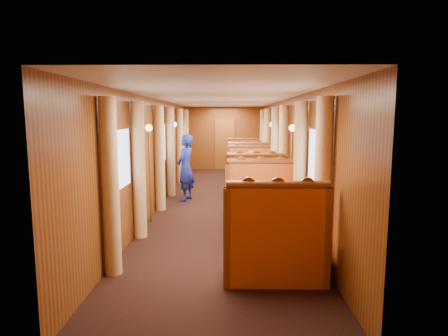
{
  "coord_description": "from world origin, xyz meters",
  "views": [
    {
      "loc": [
        0.16,
        -9.06,
        2.08
      ],
      "look_at": [
        0.07,
        -1.44,
        1.05
      ],
      "focal_mm": 30.0,
      "sensor_mm": 36.0,
      "label": 1
    }
  ],
  "objects_px": {
    "rose_vase_far": "(245,152)",
    "teapot_right": "(265,204)",
    "banquette_mid_fwd": "(255,194)",
    "passenger": "(251,168)",
    "banquette_near_aft": "(261,210)",
    "table_near": "(267,230)",
    "rose_vase_mid": "(253,165)",
    "banquette_near_fwd": "(275,250)",
    "table_far": "(246,168)",
    "table_mid": "(253,187)",
    "banquette_far_fwd": "(248,171)",
    "teapot_back": "(260,201)",
    "tea_tray": "(262,206)",
    "banquette_far_aft": "(245,163)",
    "banquette_mid_aft": "(250,179)",
    "steward": "(186,168)",
    "teapot_left": "(254,203)",
    "fruit_plate": "(290,207)"
  },
  "relations": [
    {
      "from": "teapot_right",
      "to": "tea_tray",
      "type": "bearing_deg",
      "value": 121.38
    },
    {
      "from": "banquette_far_fwd",
      "to": "teapot_back",
      "type": "relative_size",
      "value": 9.25
    },
    {
      "from": "banquette_far_fwd",
      "to": "banquette_far_aft",
      "type": "xyz_separation_m",
      "value": [
        0.0,
        2.03,
        0.0
      ]
    },
    {
      "from": "banquette_mid_fwd",
      "to": "banquette_mid_aft",
      "type": "bearing_deg",
      "value": 90.0
    },
    {
      "from": "table_far",
      "to": "fruit_plate",
      "type": "distance_m",
      "value": 7.14
    },
    {
      "from": "table_far",
      "to": "teapot_right",
      "type": "bearing_deg",
      "value": -90.38
    },
    {
      "from": "banquette_mid_fwd",
      "to": "rose_vase_mid",
      "type": "relative_size",
      "value": 3.72
    },
    {
      "from": "banquette_near_aft",
      "to": "teapot_back",
      "type": "height_order",
      "value": "banquette_near_aft"
    },
    {
      "from": "teapot_right",
      "to": "table_mid",
      "type": "bearing_deg",
      "value": 103.88
    },
    {
      "from": "fruit_plate",
      "to": "table_far",
      "type": "bearing_deg",
      "value": 92.63
    },
    {
      "from": "table_mid",
      "to": "teapot_right",
      "type": "bearing_deg",
      "value": -90.75
    },
    {
      "from": "banquette_near_fwd",
      "to": "steward",
      "type": "bearing_deg",
      "value": 109.42
    },
    {
      "from": "banquette_far_aft",
      "to": "teapot_left",
      "type": "bearing_deg",
      "value": -91.47
    },
    {
      "from": "teapot_right",
      "to": "passenger",
      "type": "xyz_separation_m",
      "value": [
        0.05,
        4.4,
        -0.07
      ]
    },
    {
      "from": "banquette_far_aft",
      "to": "fruit_plate",
      "type": "distance_m",
      "value": 8.15
    },
    {
      "from": "table_mid",
      "to": "table_far",
      "type": "xyz_separation_m",
      "value": [
        0.0,
        3.5,
        0.0
      ]
    },
    {
      "from": "rose_vase_far",
      "to": "banquette_near_aft",
      "type": "bearing_deg",
      "value": -89.65
    },
    {
      "from": "table_mid",
      "to": "banquette_far_fwd",
      "type": "xyz_separation_m",
      "value": [
        0.0,
        2.49,
        0.05
      ]
    },
    {
      "from": "banquette_far_fwd",
      "to": "tea_tray",
      "type": "bearing_deg",
      "value": -90.74
    },
    {
      "from": "table_near",
      "to": "banquette_near_aft",
      "type": "bearing_deg",
      "value": 90.0
    },
    {
      "from": "tea_tray",
      "to": "rose_vase_mid",
      "type": "xyz_separation_m",
      "value": [
        0.08,
        3.56,
        0.17
      ]
    },
    {
      "from": "table_far",
      "to": "banquette_far_aft",
      "type": "xyz_separation_m",
      "value": [
        0.0,
        1.01,
        0.05
      ]
    },
    {
      "from": "banquette_mid_fwd",
      "to": "teapot_right",
      "type": "bearing_deg",
      "value": -91.04
    },
    {
      "from": "rose_vase_far",
      "to": "teapot_right",
      "type": "bearing_deg",
      "value": -90.09
    },
    {
      "from": "rose_vase_mid",
      "to": "rose_vase_far",
      "type": "height_order",
      "value": "same"
    },
    {
      "from": "banquette_far_aft",
      "to": "teapot_right",
      "type": "bearing_deg",
      "value": -90.34
    },
    {
      "from": "tea_tray",
      "to": "fruit_plate",
      "type": "height_order",
      "value": "fruit_plate"
    },
    {
      "from": "table_near",
      "to": "banquette_far_fwd",
      "type": "xyz_separation_m",
      "value": [
        0.0,
        5.99,
        0.05
      ]
    },
    {
      "from": "fruit_plate",
      "to": "teapot_left",
      "type": "bearing_deg",
      "value": -179.4
    },
    {
      "from": "passenger",
      "to": "rose_vase_mid",
      "type": "bearing_deg",
      "value": -90.24
    },
    {
      "from": "banquette_near_aft",
      "to": "table_near",
      "type": "bearing_deg",
      "value": -90.0
    },
    {
      "from": "banquette_far_aft",
      "to": "tea_tray",
      "type": "xyz_separation_m",
      "value": [
        -0.08,
        -8.06,
        0.33
      ]
    },
    {
      "from": "banquette_mid_fwd",
      "to": "passenger",
      "type": "distance_m",
      "value": 1.8
    },
    {
      "from": "banquette_near_fwd",
      "to": "table_far",
      "type": "bearing_deg",
      "value": 90.0
    },
    {
      "from": "table_near",
      "to": "rose_vase_mid",
      "type": "distance_m",
      "value": 3.55
    },
    {
      "from": "table_mid",
      "to": "steward",
      "type": "distance_m",
      "value": 1.75
    },
    {
      "from": "tea_tray",
      "to": "rose_vase_mid",
      "type": "relative_size",
      "value": 0.94
    },
    {
      "from": "banquette_far_fwd",
      "to": "teapot_left",
      "type": "xyz_separation_m",
      "value": [
        -0.21,
        -6.11,
        0.4
      ]
    },
    {
      "from": "teapot_left",
      "to": "steward",
      "type": "relative_size",
      "value": 0.11
    },
    {
      "from": "teapot_right",
      "to": "passenger",
      "type": "relative_size",
      "value": 0.22
    },
    {
      "from": "banquette_mid_fwd",
      "to": "rose_vase_far",
      "type": "xyz_separation_m",
      "value": [
        -0.04,
        4.49,
        0.5
      ]
    },
    {
      "from": "table_far",
      "to": "rose_vase_mid",
      "type": "xyz_separation_m",
      "value": [
        -0.0,
        -3.49,
        0.55
      ]
    },
    {
      "from": "teapot_right",
      "to": "steward",
      "type": "relative_size",
      "value": 0.1
    },
    {
      "from": "table_near",
      "to": "banquette_mid_fwd",
      "type": "height_order",
      "value": "banquette_mid_fwd"
    },
    {
      "from": "banquette_mid_aft",
      "to": "table_near",
      "type": "bearing_deg",
      "value": -90.0
    },
    {
      "from": "banquette_far_fwd",
      "to": "teapot_back",
      "type": "height_order",
      "value": "banquette_far_fwd"
    },
    {
      "from": "banquette_mid_fwd",
      "to": "teapot_right",
      "type": "distance_m",
      "value": 2.66
    },
    {
      "from": "banquette_near_fwd",
      "to": "table_mid",
      "type": "distance_m",
      "value": 4.51
    },
    {
      "from": "banquette_far_aft",
      "to": "rose_vase_mid",
      "type": "relative_size",
      "value": 3.72
    },
    {
      "from": "table_far",
      "to": "passenger",
      "type": "relative_size",
      "value": 1.38
    }
  ]
}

